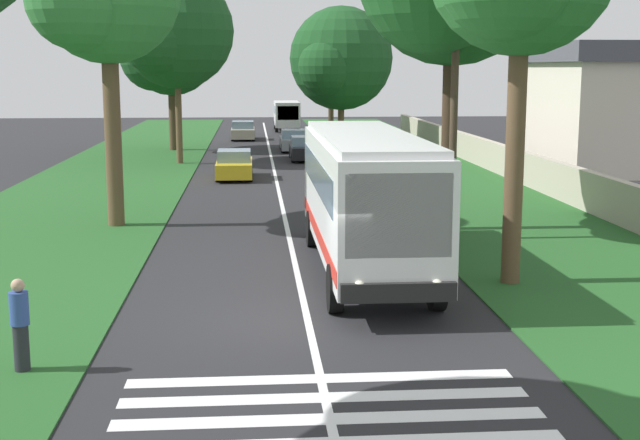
# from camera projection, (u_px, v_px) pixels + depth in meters

# --- Properties ---
(ground) EXTENTS (160.00, 160.00, 0.00)m
(ground) POSITION_uv_depth(u_px,v_px,m) (308.00, 320.00, 18.93)
(ground) COLOR #262628
(grass_verge_left) EXTENTS (120.00, 8.00, 0.04)m
(grass_verge_left) POSITION_uv_depth(u_px,v_px,m) (67.00, 212.00, 33.03)
(grass_verge_left) COLOR #235623
(grass_verge_left) RESTS_ON ground
(grass_verge_right) EXTENTS (120.00, 8.00, 0.04)m
(grass_verge_right) POSITION_uv_depth(u_px,v_px,m) (491.00, 207.00, 34.29)
(grass_verge_right) COLOR #235623
(grass_verge_right) RESTS_ON ground
(centre_line) EXTENTS (110.00, 0.16, 0.01)m
(centre_line) POSITION_uv_depth(u_px,v_px,m) (283.00, 210.00, 33.66)
(centre_line) COLOR silver
(centre_line) RESTS_ON ground
(coach_bus) EXTENTS (11.16, 2.62, 3.73)m
(coach_bus) POSITION_uv_depth(u_px,v_px,m) (364.00, 193.00, 23.10)
(coach_bus) COLOR white
(coach_bus) RESTS_ON ground
(trailing_car_0) EXTENTS (4.30, 1.78, 1.43)m
(trailing_car_0) POSITION_uv_depth(u_px,v_px,m) (234.00, 165.00, 43.09)
(trailing_car_0) COLOR gold
(trailing_car_0) RESTS_ON ground
(trailing_car_1) EXTENTS (4.30, 1.78, 1.43)m
(trailing_car_1) POSITION_uv_depth(u_px,v_px,m) (305.00, 149.00, 51.81)
(trailing_car_1) COLOR black
(trailing_car_1) RESTS_ON ground
(trailing_car_2) EXTENTS (4.30, 1.78, 1.43)m
(trailing_car_2) POSITION_uv_depth(u_px,v_px,m) (294.00, 141.00, 57.54)
(trailing_car_2) COLOR gray
(trailing_car_2) RESTS_ON ground
(trailing_car_3) EXTENTS (4.30, 1.78, 1.43)m
(trailing_car_3) POSITION_uv_depth(u_px,v_px,m) (243.00, 131.00, 66.61)
(trailing_car_3) COLOR #B7A893
(trailing_car_3) RESTS_ON ground
(trailing_minibus_0) EXTENTS (6.00, 2.14, 2.53)m
(trailing_minibus_0) POSITION_uv_depth(u_px,v_px,m) (287.00, 113.00, 76.24)
(trailing_minibus_0) COLOR silver
(trailing_minibus_0) RESTS_ON ground
(roadside_tree_left_0) EXTENTS (7.48, 6.17, 9.62)m
(roadside_tree_left_0) POSITION_uv_depth(u_px,v_px,m) (168.00, 52.00, 56.82)
(roadside_tree_left_0) COLOR #4C3826
(roadside_tree_left_0) RESTS_ON grass_verge_left
(roadside_tree_left_2) EXTENTS (7.82, 6.42, 10.63)m
(roadside_tree_left_2) POSITION_uv_depth(u_px,v_px,m) (174.00, 35.00, 48.85)
(roadside_tree_left_2) COLOR brown
(roadside_tree_left_2) RESTS_ON grass_verge_left
(roadside_tree_right_0) EXTENTS (8.24, 7.21, 9.66)m
(roadside_tree_right_0) POSITION_uv_depth(u_px,v_px,m) (339.00, 61.00, 60.88)
(roadside_tree_right_0) COLOR brown
(roadside_tree_right_0) RESTS_ON grass_verge_right
(roadside_tree_right_2) EXTENTS (5.84, 4.63, 8.27)m
(roadside_tree_right_2) POSITION_uv_depth(u_px,v_px,m) (329.00, 62.00, 70.44)
(roadside_tree_right_2) COLOR #3D2D1E
(roadside_tree_right_2) RESTS_ON grass_verge_right
(utility_pole) EXTENTS (0.24, 1.40, 8.12)m
(utility_pole) POSITION_uv_depth(u_px,v_px,m) (454.00, 106.00, 26.98)
(utility_pole) COLOR #473828
(utility_pole) RESTS_ON grass_verge_right
(roadside_wall) EXTENTS (70.00, 0.40, 1.52)m
(roadside_wall) POSITION_uv_depth(u_px,v_px,m) (535.00, 172.00, 39.32)
(roadside_wall) COLOR #B2A893
(roadside_wall) RESTS_ON grass_verge_right
(roadside_building) EXTENTS (9.43, 10.10, 6.72)m
(roadside_building) POSITION_uv_depth(u_px,v_px,m) (636.00, 106.00, 46.28)
(roadside_building) COLOR beige
(roadside_building) RESTS_ON ground
(pedestrian) EXTENTS (0.34, 0.34, 1.69)m
(pedestrian) POSITION_uv_depth(u_px,v_px,m) (20.00, 324.00, 15.52)
(pedestrian) COLOR #26262D
(pedestrian) RESTS_ON grass_verge_left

